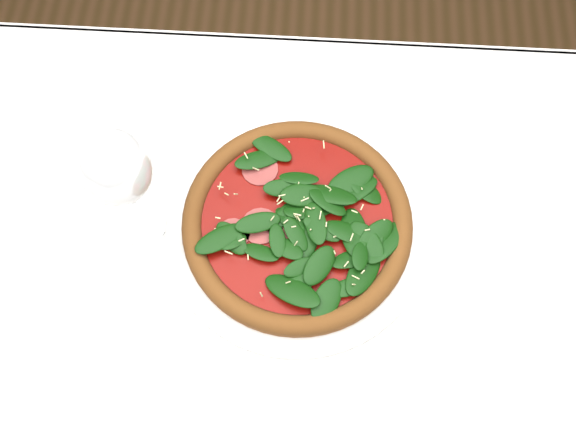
{
  "coord_description": "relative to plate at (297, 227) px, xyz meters",
  "views": [
    {
      "loc": [
        0.06,
        -0.22,
        1.53
      ],
      "look_at": [
        0.04,
        0.1,
        0.77
      ],
      "focal_mm": 40.0,
      "sensor_mm": 36.0,
      "label": 1
    }
  ],
  "objects": [
    {
      "name": "wine_glass",
      "position": [
        -0.2,
        0.0,
        0.14
      ],
      "size": [
        0.08,
        0.08,
        0.2
      ],
      "color": "white",
      "rests_on": "dining_table"
    },
    {
      "name": "pizza",
      "position": [
        0.0,
        -0.0,
        0.02
      ],
      "size": [
        0.36,
        0.36,
        0.04
      ],
      "rotation": [
        0.0,
        0.0,
        -0.23
      ],
      "color": "brown",
      "rests_on": "plate"
    },
    {
      "name": "plate",
      "position": [
        0.0,
        0.0,
        0.0
      ],
      "size": [
        0.34,
        0.34,
        0.01
      ],
      "color": "white",
      "rests_on": "dining_table"
    },
    {
      "name": "ground",
      "position": [
        -0.05,
        -0.09,
        -0.76
      ],
      "size": [
        6.0,
        6.0,
        0.0
      ],
      "primitive_type": "plane",
      "color": "brown",
      "rests_on": "ground"
    },
    {
      "name": "dining_table",
      "position": [
        -0.05,
        -0.09,
        -0.11
      ],
      "size": [
        1.21,
        0.81,
        0.75
      ],
      "color": "silver",
      "rests_on": "ground"
    }
  ]
}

